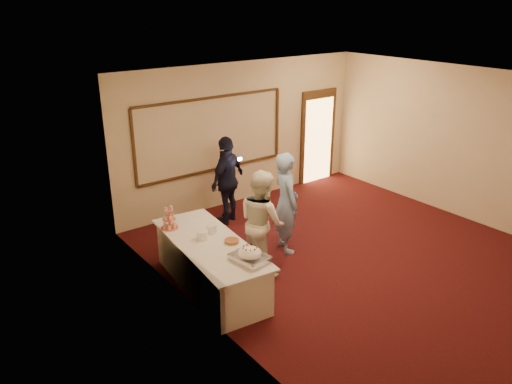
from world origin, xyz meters
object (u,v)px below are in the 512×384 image
at_px(pavlova_tray, 250,255).
at_px(woman, 262,221).
at_px(tart, 232,241).
at_px(man, 286,203).
at_px(cupcake_stand, 169,220).
at_px(guest, 228,180).
at_px(plate_stack_b, 211,229).
at_px(plate_stack_a, 203,235).
at_px(buffet_table, 211,265).

relative_size(pavlova_tray, woman, 0.34).
height_order(tart, man, man).
height_order(pavlova_tray, cupcake_stand, cupcake_stand).
height_order(tart, guest, guest).
bearing_deg(pavlova_tray, man, 34.59).
distance_m(cupcake_stand, guest, 2.11).
xyz_separation_m(plate_stack_b, man, (1.52, 0.01, 0.05)).
relative_size(tart, man, 0.14).
bearing_deg(plate_stack_a, pavlova_tray, -78.63).
bearing_deg(woman, plate_stack_b, 76.51).
height_order(plate_stack_b, tart, plate_stack_b).
xyz_separation_m(pavlova_tray, guest, (1.42, 2.68, 0.02)).
bearing_deg(plate_stack_a, woman, -9.73).
bearing_deg(woman, guest, -11.08).
bearing_deg(plate_stack_b, woman, -20.28).
height_order(cupcake_stand, woman, woman).
xyz_separation_m(cupcake_stand, plate_stack_b, (0.44, -0.55, -0.07)).
distance_m(cupcake_stand, tart, 1.15).
distance_m(pavlova_tray, plate_stack_b, 1.06).
relative_size(tart, guest, 0.15).
distance_m(plate_stack_a, man, 1.75).
xyz_separation_m(buffet_table, plate_stack_b, (0.19, 0.26, 0.46)).
bearing_deg(cupcake_stand, man, -15.43).
xyz_separation_m(pavlova_tray, plate_stack_b, (0.04, 1.06, -0.01)).
xyz_separation_m(buffet_table, man, (1.71, 0.27, 0.51)).
bearing_deg(cupcake_stand, woman, -34.64).
bearing_deg(pavlova_tray, buffet_table, 100.93).
bearing_deg(plate_stack_a, buffet_table, -76.16).
height_order(plate_stack_b, woman, woman).
relative_size(man, woman, 1.05).
height_order(pavlova_tray, man, man).
xyz_separation_m(pavlova_tray, woman, (0.81, 0.78, -0.00)).
xyz_separation_m(buffet_table, tart, (0.25, -0.22, 0.41)).
distance_m(cupcake_stand, plate_stack_a, 0.70).
distance_m(plate_stack_b, man, 1.52).
relative_size(plate_stack_a, man, 0.10).
bearing_deg(woman, buffet_table, 95.01).
distance_m(pavlova_tray, guest, 3.03).
height_order(buffet_table, cupcake_stand, cupcake_stand).
xyz_separation_m(cupcake_stand, guest, (1.82, 1.06, -0.04)).
distance_m(buffet_table, man, 1.81).
xyz_separation_m(cupcake_stand, tart, (0.50, -1.02, -0.12)).
distance_m(buffet_table, guest, 2.49).
xyz_separation_m(tart, guest, (1.32, 2.09, 0.08)).
height_order(buffet_table, plate_stack_a, plate_stack_a).
relative_size(plate_stack_a, guest, 0.10).
bearing_deg(buffet_table, tart, -40.86).
distance_m(buffet_table, plate_stack_a, 0.48).
xyz_separation_m(cupcake_stand, woman, (1.21, -0.84, -0.06)).
relative_size(pavlova_tray, guest, 0.34).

